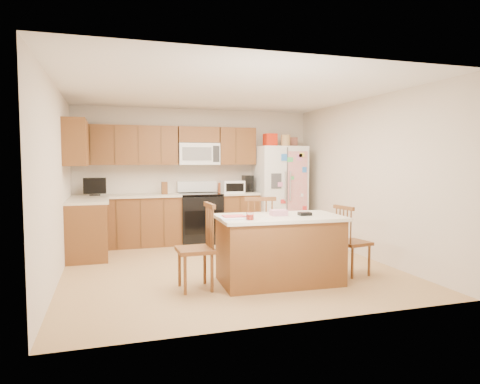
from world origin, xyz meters
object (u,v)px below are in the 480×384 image
object	(u,v)px
refrigerator	(279,192)
windsor_chair_back	(258,236)
island	(279,249)
stove	(200,217)
windsor_chair_left	(197,249)
windsor_chair_right	(351,242)

from	to	relation	value
refrigerator	windsor_chair_back	bearing A→B (deg)	-118.93
refrigerator	island	xyz separation A→B (m)	(-1.16, -2.82, -0.49)
island	windsor_chair_back	world-z (taller)	windsor_chair_back
stove	refrigerator	bearing A→B (deg)	-2.30
refrigerator	island	size ratio (longest dim) A/B	1.29
stove	windsor_chair_back	bearing A→B (deg)	-81.42
stove	island	size ratio (longest dim) A/B	0.72
island	windsor_chair_left	size ratio (longest dim) A/B	1.54
island	refrigerator	bearing A→B (deg)	67.58
island	windsor_chair_back	size ratio (longest dim) A/B	1.51
stove	island	world-z (taller)	stove
island	stove	bearing A→B (deg)	98.04
windsor_chair_left	windsor_chair_back	size ratio (longest dim) A/B	0.98
refrigerator	windsor_chair_back	xyz separation A→B (m)	(-1.23, -2.22, -0.43)
stove	island	distance (m)	2.91
stove	refrigerator	size ratio (longest dim) A/B	0.55
windsor_chair_back	windsor_chair_left	bearing A→B (deg)	-149.44
stove	windsor_chair_back	distance (m)	2.31
refrigerator	windsor_chair_back	world-z (taller)	refrigerator
stove	windsor_chair_left	xyz separation A→B (m)	(-0.63, -2.86, 0.01)
stove	windsor_chair_right	world-z (taller)	stove
refrigerator	island	bearing A→B (deg)	-112.42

